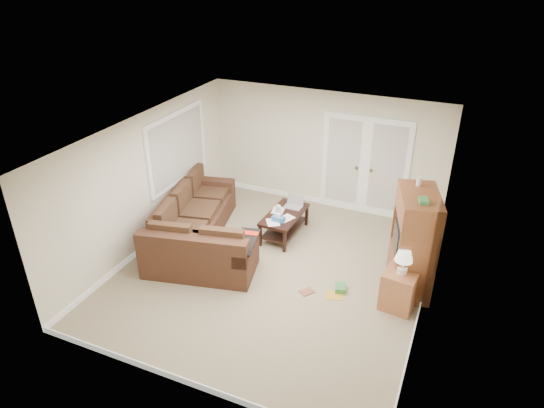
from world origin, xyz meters
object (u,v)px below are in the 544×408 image
at_px(side_cabinet, 399,287).
at_px(tv_armoire, 413,242).
at_px(coffee_table, 285,223).
at_px(sectional_sofa, 197,232).

bearing_deg(side_cabinet, tv_armoire, 91.92).
height_order(coffee_table, side_cabinet, side_cabinet).
distance_m(coffee_table, tv_armoire, 2.64).
bearing_deg(tv_armoire, coffee_table, 148.54).
distance_m(sectional_sofa, tv_armoire, 3.83).
relative_size(coffee_table, side_cabinet, 1.15).
xyz_separation_m(sectional_sofa, side_cabinet, (3.73, -0.22, 0.03)).
relative_size(coffee_table, tv_armoire, 0.65).
bearing_deg(tv_armoire, sectional_sofa, 170.20).
height_order(tv_armoire, side_cabinet, tv_armoire).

